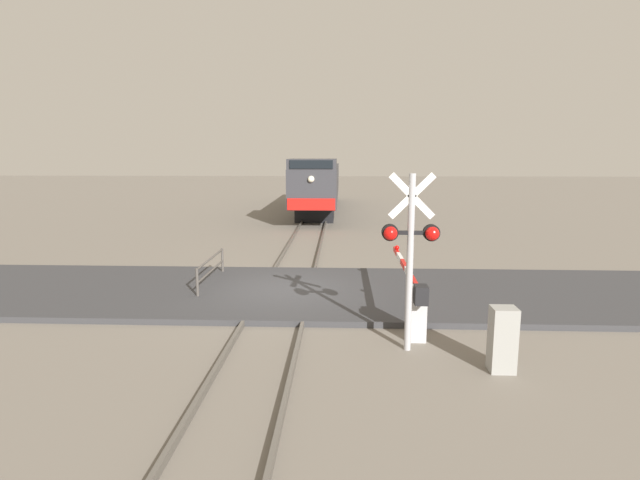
# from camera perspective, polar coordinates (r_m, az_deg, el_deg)

# --- Properties ---
(ground_plane) EXTENTS (160.00, 160.00, 0.00)m
(ground_plane) POSITION_cam_1_polar(r_m,az_deg,el_deg) (14.94, -3.92, -6.16)
(ground_plane) COLOR slate
(rail_track_left) EXTENTS (0.08, 80.00, 0.15)m
(rail_track_left) POSITION_cam_1_polar(r_m,az_deg,el_deg) (15.01, -6.66, -5.82)
(rail_track_left) COLOR #59544C
(rail_track_left) RESTS_ON ground_plane
(rail_track_right) EXTENTS (0.08, 80.00, 0.15)m
(rail_track_right) POSITION_cam_1_polar(r_m,az_deg,el_deg) (14.85, -1.16, -5.92)
(rail_track_right) COLOR #59544C
(rail_track_right) RESTS_ON ground_plane
(road_surface) EXTENTS (36.00, 5.72, 0.15)m
(road_surface) POSITION_cam_1_polar(r_m,az_deg,el_deg) (14.91, -3.92, -5.87)
(road_surface) COLOR #38383A
(road_surface) RESTS_ON ground_plane
(locomotive) EXTENTS (2.74, 18.98, 3.82)m
(locomotive) POSITION_cam_1_polar(r_m,az_deg,el_deg) (36.20, -0.15, 6.47)
(locomotive) COLOR black
(locomotive) RESTS_ON ground_plane
(crossing_signal) EXTENTS (1.18, 0.33, 3.73)m
(crossing_signal) POSITION_cam_1_polar(r_m,az_deg,el_deg) (10.37, 10.27, -0.41)
(crossing_signal) COLOR #ADADB2
(crossing_signal) RESTS_ON ground_plane
(crossing_gate) EXTENTS (0.36, 5.42, 1.36)m
(crossing_gate) POSITION_cam_1_polar(r_m,az_deg,el_deg) (11.88, 10.64, -6.28)
(crossing_gate) COLOR silver
(crossing_gate) RESTS_ON ground_plane
(utility_cabinet) EXTENTS (0.47, 0.42, 1.26)m
(utility_cabinet) POSITION_cam_1_polar(r_m,az_deg,el_deg) (10.25, 20.06, -10.59)
(utility_cabinet) COLOR #999993
(utility_cabinet) RESTS_ON ground_plane
(guard_railing) EXTENTS (0.08, 3.09, 0.95)m
(guard_railing) POSITION_cam_1_polar(r_m,az_deg,el_deg) (15.84, -12.31, -3.09)
(guard_railing) COLOR #4C4742
(guard_railing) RESTS_ON ground_plane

